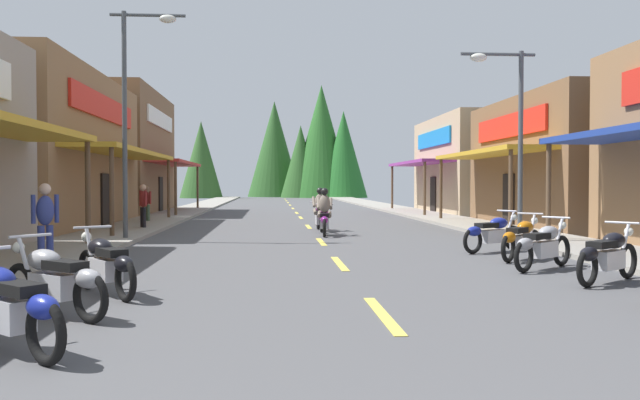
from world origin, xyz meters
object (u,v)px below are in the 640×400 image
at_px(rider_cruising_lead, 325,216).
at_px(motorcycle_parked_right_3, 543,245).
at_px(pedestrian_by_shop, 45,219).
at_px(pedestrian_waiting, 143,204).
at_px(streetlamp_right, 508,116).
at_px(motorcycle_parked_left_0, 7,305).
at_px(motorcycle_parked_right_4, 521,238).
at_px(rider_cruising_trailing, 320,213).
at_px(streetlamp_left, 135,94).
at_px(motorcycle_parked_right_5, 493,233).
at_px(motorcycle_parked_left_2, 106,264).
at_px(pedestrian_browsing, 147,202).
at_px(motorcycle_parked_right_2, 608,255).
at_px(motorcycle_parked_left_1, 55,279).

bearing_deg(rider_cruising_lead, motorcycle_parked_right_3, -152.31).
distance_m(pedestrian_by_shop, pedestrian_waiting, 10.36).
bearing_deg(streetlamp_right, motorcycle_parked_left_0, -129.43).
height_order(streetlamp_right, motorcycle_parked_right_3, streetlamp_right).
relative_size(streetlamp_right, pedestrian_waiting, 3.27).
height_order(streetlamp_right, motorcycle_parked_right_4, streetlamp_right).
bearing_deg(streetlamp_right, motorcycle_parked_right_4, -106.65).
bearing_deg(pedestrian_waiting, rider_cruising_trailing, 141.70).
distance_m(rider_cruising_trailing, pedestrian_waiting, 6.44).
xyz_separation_m(streetlamp_left, streetlamp_right, (10.79, -1.13, -0.68)).
xyz_separation_m(streetlamp_left, motorcycle_parked_right_5, (9.47, -3.63, -3.86)).
xyz_separation_m(motorcycle_parked_right_4, motorcycle_parked_left_0, (-8.22, -7.37, 0.00)).
bearing_deg(rider_cruising_lead, rider_cruising_trailing, 4.99).
bearing_deg(pedestrian_by_shop, rider_cruising_trailing, 103.90).
bearing_deg(motorcycle_parked_left_0, pedestrian_waiting, -41.35).
height_order(motorcycle_parked_left_0, rider_cruising_trailing, rider_cruising_trailing).
distance_m(motorcycle_parked_left_0, rider_cruising_lead, 15.08).
xyz_separation_m(motorcycle_parked_left_2, pedestrian_browsing, (-2.81, 18.00, 0.43)).
relative_size(motorcycle_parked_right_2, motorcycle_parked_right_5, 0.94).
height_order(motorcycle_parked_left_1, rider_cruising_trailing, rider_cruising_trailing).
bearing_deg(motorcycle_parked_right_4, streetlamp_right, 26.49).
xyz_separation_m(motorcycle_parked_right_2, motorcycle_parked_left_2, (-8.27, -0.60, 0.00)).
height_order(motorcycle_parked_right_3, motorcycle_parked_right_4, same).
bearing_deg(motorcycle_parked_right_3, pedestrian_by_shop, 135.88).
relative_size(motorcycle_parked_left_1, pedestrian_waiting, 1.03).
distance_m(rider_cruising_lead, rider_cruising_trailing, 2.03).
relative_size(streetlamp_right, motorcycle_parked_left_2, 3.08).
bearing_deg(motorcycle_parked_left_1, streetlamp_right, -96.48).
bearing_deg(pedestrian_browsing, streetlamp_left, -127.71).
xyz_separation_m(motorcycle_parked_right_3, motorcycle_parked_left_1, (-8.14, -3.97, 0.00)).
relative_size(streetlamp_right, rider_cruising_lead, 2.58).
distance_m(streetlamp_right, motorcycle_parked_left_2, 12.79).
height_order(streetlamp_left, pedestrian_browsing, streetlamp_left).
relative_size(streetlamp_right, motorcycle_parked_right_4, 3.39).
height_order(motorcycle_parked_right_5, motorcycle_parked_left_0, same).
distance_m(streetlamp_right, pedestrian_by_shop, 12.62).
bearing_deg(streetlamp_right, pedestrian_by_shop, -157.47).
distance_m(motorcycle_parked_right_2, rider_cruising_trailing, 13.13).
bearing_deg(motorcycle_parked_right_2, pedestrian_browsing, 85.79).
relative_size(motorcycle_parked_right_2, motorcycle_parked_left_0, 1.07).
distance_m(motorcycle_parked_right_4, motorcycle_parked_left_0, 11.04).
relative_size(motorcycle_parked_right_3, pedestrian_waiting, 1.03).
bearing_deg(motorcycle_parked_right_5, rider_cruising_lead, 94.21).
bearing_deg(pedestrian_browsing, motorcycle_parked_left_0, -129.38).
height_order(motorcycle_parked_right_2, motorcycle_parked_left_1, same).
bearing_deg(streetlamp_right, motorcycle_parked_left_2, -138.93).
distance_m(streetlamp_left, motorcycle_parked_right_3, 12.23).
bearing_deg(motorcycle_parked_left_0, motorcycle_parked_right_3, -102.40).
bearing_deg(streetlamp_right, motorcycle_parked_right_2, -98.02).
bearing_deg(motorcycle_parked_right_3, rider_cruising_trailing, 70.53).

